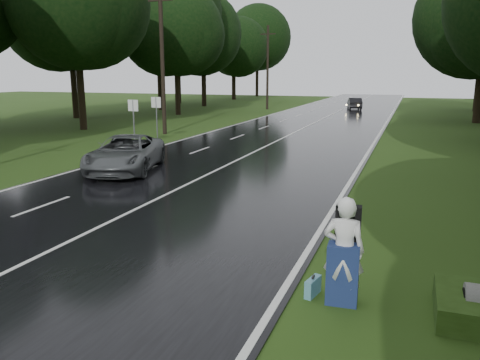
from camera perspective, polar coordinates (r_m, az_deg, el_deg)
The scene contains 16 objects.
ground at distance 13.13m, azimuth -18.71°, elevation -6.62°, with size 160.00×160.00×0.00m, color #274213.
road at distance 30.91m, azimuth 4.93°, elevation 4.89°, with size 12.00×140.00×0.04m, color black.
lane_center at distance 30.91m, azimuth 4.94°, elevation 4.94°, with size 0.12×140.00×0.01m, color silver.
grey_car at distance 21.19m, azimuth -13.59°, elevation 3.13°, with size 2.52×5.46×1.52m, color #515557.
far_car at distance 58.30m, azimuth 13.57°, elevation 8.92°, with size 1.41×4.05×1.34m, color black.
hitchhiker at distance 8.99m, azimuth 12.35°, elevation -8.73°, with size 0.78×0.70×2.05m.
suitcase at distance 9.47m, azimuth 8.73°, elevation -12.55°, with size 0.14×0.49×0.35m, color teal.
utility_pole_mid at distance 34.15m, azimuth -9.00°, elevation 5.49°, with size 1.80×0.28×9.94m, color black, non-canonical shape.
utility_pole_far at distance 57.22m, azimuth 3.27°, elevation 8.47°, with size 1.80×0.28×9.56m, color black, non-canonical shape.
road_sign_a at distance 28.43m, azimuth -12.48°, elevation 3.92°, with size 0.65×0.10×2.71m, color white, non-canonical shape.
road_sign_b at distance 30.65m, azimuth -9.86°, elevation 4.65°, with size 0.66×0.10×2.75m, color white, non-canonical shape.
tree_left_d at distance 38.30m, azimuth -18.23°, elevation 5.78°, with size 10.59×10.59×16.55m, color black, non-canonical shape.
tree_left_e at distance 50.06m, azimuth -7.42°, elevation 7.79°, with size 9.50×9.50×14.84m, color black, non-canonical shape.
tree_left_f at distance 62.90m, azimuth -4.32°, elevation 8.84°, with size 9.89×9.89×15.46m, color black, non-canonical shape.
tree_right_e at distance 46.07m, azimuth 26.45°, elevation 6.16°, with size 9.46×9.46×14.79m, color black, non-canonical shape.
tree_right_f at distance 60.11m, azimuth 26.34°, elevation 7.39°, with size 9.35×9.35×14.61m, color black, non-canonical shape.
Camera 1 is at (7.94, -9.58, 4.19)m, focal length 35.56 mm.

